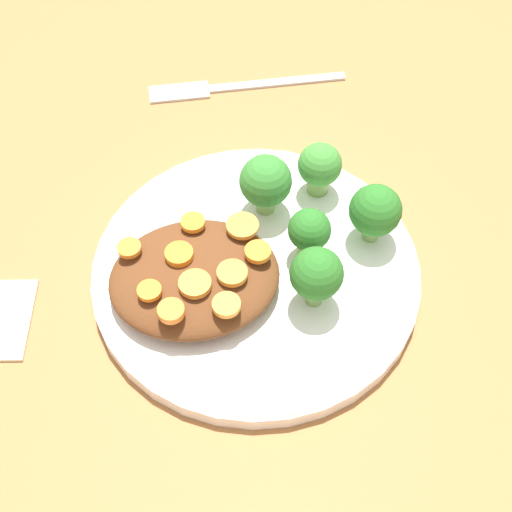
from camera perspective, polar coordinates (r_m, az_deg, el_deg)
ground_plane at (r=0.59m, az=0.00°, el=-1.70°), size 4.00×4.00×0.00m
plate at (r=0.58m, az=0.00°, el=-1.15°), size 0.27×0.27×0.02m
stew_mound at (r=0.56m, az=-4.95°, el=-1.73°), size 0.13×0.11×0.03m
broccoli_floret_0 at (r=0.57m, az=4.28°, el=1.93°), size 0.03×0.03×0.05m
broccoli_floret_1 at (r=0.58m, az=9.52°, el=3.56°), size 0.04×0.04×0.06m
broccoli_floret_2 at (r=0.59m, az=0.78°, el=5.92°), size 0.04×0.04×0.06m
broccoli_floret_3 at (r=0.53m, az=4.86°, el=-1.50°), size 0.04×0.04×0.06m
broccoli_floret_4 at (r=0.61m, az=5.11°, el=7.13°), size 0.04×0.04×0.05m
carrot_slice_0 at (r=0.54m, az=-1.92°, el=-1.37°), size 0.02×0.02×0.00m
carrot_slice_1 at (r=0.57m, az=-1.09°, el=2.43°), size 0.03×0.03×0.00m
carrot_slice_2 at (r=0.54m, az=-8.53°, el=-2.76°), size 0.02×0.02×0.00m
carrot_slice_3 at (r=0.57m, az=-5.07°, el=2.70°), size 0.02×0.02×0.00m
carrot_slice_4 at (r=0.52m, az=-6.81°, el=-4.39°), size 0.02×0.02×0.01m
carrot_slice_5 at (r=0.53m, az=-4.91°, el=-2.24°), size 0.02×0.02×0.01m
carrot_slice_6 at (r=0.55m, az=-6.21°, el=0.39°), size 0.02×0.02×0.01m
carrot_slice_7 at (r=0.56m, az=-10.11°, el=0.64°), size 0.02×0.02×0.00m
carrot_slice_8 at (r=0.52m, az=-2.38°, el=-3.93°), size 0.02×0.02×0.00m
carrot_slice_9 at (r=0.55m, az=-0.14°, el=0.30°), size 0.02×0.02×0.00m
fork at (r=0.75m, az=-2.26°, el=13.41°), size 0.20×0.03×0.01m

